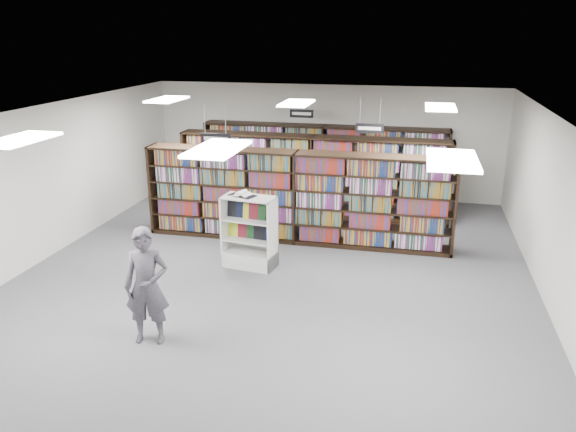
% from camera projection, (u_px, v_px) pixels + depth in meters
% --- Properties ---
extents(floor, '(12.00, 12.00, 0.00)m').
position_uv_depth(floor, '(275.00, 275.00, 11.19)').
color(floor, '#49494D').
rests_on(floor, ground).
extents(ceiling, '(10.00, 12.00, 0.10)m').
position_uv_depth(ceiling, '(274.00, 114.00, 10.18)').
color(ceiling, white).
rests_on(ceiling, wall_back).
extents(wall_back, '(10.00, 0.10, 3.20)m').
position_uv_depth(wall_back, '(325.00, 141.00, 16.24)').
color(wall_back, silver).
rests_on(wall_back, ground).
extents(wall_front, '(10.00, 0.10, 3.20)m').
position_uv_depth(wall_front, '(113.00, 381.00, 5.14)').
color(wall_front, silver).
rests_on(wall_front, ground).
extents(wall_left, '(0.10, 12.00, 3.20)m').
position_uv_depth(wall_left, '(43.00, 183.00, 11.75)').
color(wall_left, silver).
rests_on(wall_left, ground).
extents(wall_right, '(0.10, 12.00, 3.20)m').
position_uv_depth(wall_right, '(556.00, 217.00, 9.63)').
color(wall_right, silver).
rests_on(wall_right, ground).
extents(bookshelf_row_near, '(7.00, 0.60, 2.10)m').
position_uv_depth(bookshelf_row_near, '(296.00, 197.00, 12.71)').
color(bookshelf_row_near, black).
rests_on(bookshelf_row_near, floor).
extents(bookshelf_row_mid, '(7.00, 0.60, 2.10)m').
position_uv_depth(bookshelf_row_mid, '(312.00, 176.00, 14.56)').
color(bookshelf_row_mid, black).
rests_on(bookshelf_row_mid, floor).
extents(bookshelf_row_far, '(7.00, 0.60, 2.10)m').
position_uv_depth(bookshelf_row_far, '(323.00, 162.00, 16.13)').
color(bookshelf_row_far, black).
rests_on(bookshelf_row_far, floor).
extents(aisle_sign_left, '(0.65, 0.02, 0.80)m').
position_uv_depth(aisle_sign_left, '(216.00, 138.00, 11.64)').
color(aisle_sign_left, '#B2B2B7').
rests_on(aisle_sign_left, ceiling).
extents(aisle_sign_right, '(0.65, 0.02, 0.80)m').
position_uv_depth(aisle_sign_right, '(369.00, 127.00, 12.85)').
color(aisle_sign_right, '#B2B2B7').
rests_on(aisle_sign_right, ceiling).
extents(aisle_sign_center, '(0.65, 0.02, 0.80)m').
position_uv_depth(aisle_sign_center, '(302.00, 113.00, 15.12)').
color(aisle_sign_center, '#B2B2B7').
rests_on(aisle_sign_center, ceiling).
extents(troffer_front_left, '(0.60, 1.20, 0.04)m').
position_uv_depth(troffer_front_left, '(20.00, 139.00, 8.06)').
color(troffer_front_left, white).
rests_on(troffer_front_left, ceiling).
extents(troffer_front_center, '(0.60, 1.20, 0.04)m').
position_uv_depth(troffer_front_center, '(217.00, 149.00, 7.42)').
color(troffer_front_center, white).
rests_on(troffer_front_center, ceiling).
extents(troffer_front_right, '(0.60, 1.20, 0.04)m').
position_uv_depth(troffer_front_right, '(452.00, 160.00, 6.78)').
color(troffer_front_right, white).
rests_on(troffer_front_right, ceiling).
extents(troffer_back_left, '(0.60, 1.20, 0.04)m').
position_uv_depth(troffer_back_left, '(167.00, 99.00, 12.68)').
color(troffer_back_left, white).
rests_on(troffer_back_left, ceiling).
extents(troffer_back_center, '(0.60, 1.20, 0.04)m').
position_uv_depth(troffer_back_center, '(297.00, 103.00, 12.05)').
color(troffer_back_center, white).
rests_on(troffer_back_center, ceiling).
extents(troffer_back_right, '(0.60, 1.20, 0.04)m').
position_uv_depth(troffer_back_right, '(441.00, 107.00, 11.41)').
color(troffer_back_right, white).
rests_on(troffer_back_right, ceiling).
extents(endcap_display, '(1.13, 0.67, 1.50)m').
position_uv_depth(endcap_display, '(250.00, 243.00, 11.51)').
color(endcap_display, white).
rests_on(endcap_display, floor).
extents(open_book, '(0.62, 0.49, 0.12)m').
position_uv_depth(open_book, '(242.00, 194.00, 11.24)').
color(open_book, black).
rests_on(open_book, endcap_display).
extents(shopper, '(0.77, 0.59, 1.88)m').
position_uv_depth(shopper, '(147.00, 286.00, 8.56)').
color(shopper, '#544F5A').
rests_on(shopper, floor).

